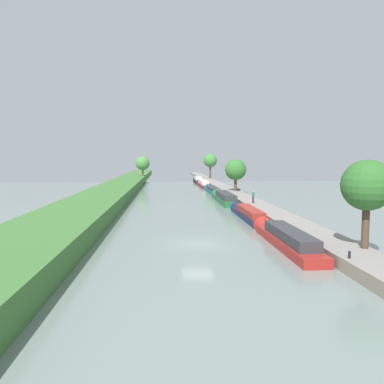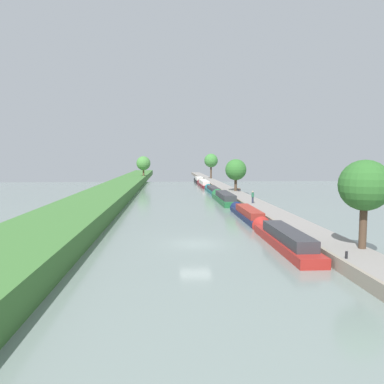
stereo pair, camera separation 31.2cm
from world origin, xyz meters
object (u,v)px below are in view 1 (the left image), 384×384
at_px(narrowboat_navy, 248,213).
at_px(narrowboat_black, 198,180).
at_px(park_bench, 239,189).
at_px(narrowboat_teal, 212,190).
at_px(mooring_bollard_far, 203,178).
at_px(narrowboat_maroon, 203,184).
at_px(mooring_bollard_near, 349,255).
at_px(narrowboat_red, 284,238).
at_px(narrowboat_green, 224,198).
at_px(person_walking, 253,197).

xyz_separation_m(narrowboat_navy, narrowboat_black, (-0.27, 63.82, 0.11)).
bearing_deg(park_bench, narrowboat_teal, 122.31).
bearing_deg(narrowboat_black, mooring_bollard_far, 64.41).
bearing_deg(narrowboat_maroon, mooring_bollard_near, -88.38).
height_order(narrowboat_red, mooring_bollard_near, narrowboat_red).
relative_size(mooring_bollard_far, park_bench, 0.30).
bearing_deg(mooring_bollard_near, mooring_bollard_far, 90.00).
xyz_separation_m(narrowboat_maroon, park_bench, (4.39, -23.12, 0.53)).
distance_m(narrowboat_red, narrowboat_green, 30.03).
height_order(narrowboat_red, narrowboat_black, narrowboat_black).
height_order(narrowboat_green, narrowboat_black, narrowboat_black).
height_order(narrowboat_teal, person_walking, person_walking).
height_order(narrowboat_teal, mooring_bollard_near, mooring_bollard_near).
bearing_deg(narrowboat_navy, person_walking, 72.10).
bearing_deg(mooring_bollard_near, narrowboat_green, 92.96).
height_order(narrowboat_navy, mooring_bollard_near, narrowboat_navy).
height_order(narrowboat_teal, park_bench, park_bench).
relative_size(narrowboat_maroon, park_bench, 11.13).
distance_m(narrowboat_red, mooring_bollard_far, 81.75).
bearing_deg(narrowboat_maroon, narrowboat_green, -89.88).
xyz_separation_m(narrowboat_teal, narrowboat_black, (-0.20, 31.09, 0.14)).
height_order(narrowboat_navy, narrowboat_teal, narrowboat_navy).
xyz_separation_m(narrowboat_maroon, narrowboat_black, (0.02, 14.56, 0.01)).
height_order(narrowboat_red, park_bench, narrowboat_red).
xyz_separation_m(narrowboat_red, narrowboat_green, (-0.15, 30.03, 0.02)).
relative_size(narrowboat_black, person_walking, 6.26).
xyz_separation_m(narrowboat_green, person_walking, (2.62, -8.80, 1.05)).
relative_size(narrowboat_navy, person_walking, 7.96).
bearing_deg(park_bench, narrowboat_navy, -98.91).
relative_size(narrowboat_black, mooring_bollard_near, 23.11).
height_order(narrowboat_green, person_walking, person_walking).
relative_size(narrowboat_red, narrowboat_teal, 0.92).
xyz_separation_m(narrowboat_black, mooring_bollard_far, (1.96, 4.10, 0.40)).
bearing_deg(mooring_bollard_far, narrowboat_red, -91.24).
xyz_separation_m(narrowboat_maroon, person_walking, (2.69, -41.84, 1.05)).
distance_m(mooring_bollard_far, park_bench, 41.85).
bearing_deg(mooring_bollard_far, mooring_bollard_near, -90.00).
relative_size(narrowboat_red, narrowboat_green, 0.87).
bearing_deg(narrowboat_maroon, mooring_bollard_far, 83.92).
xyz_separation_m(narrowboat_black, park_bench, (4.37, -37.68, 0.52)).
bearing_deg(mooring_bollard_near, narrowboat_navy, 94.64).
distance_m(narrowboat_navy, mooring_bollard_near, 20.98).
distance_m(narrowboat_red, narrowboat_navy, 13.81).
relative_size(narrowboat_red, mooring_bollard_far, 29.93).
bearing_deg(narrowboat_red, park_bench, 84.04).
relative_size(narrowboat_maroon, mooring_bollard_far, 37.11).
relative_size(narrowboat_green, person_walking, 9.33).
bearing_deg(park_bench, person_walking, -95.20).
relative_size(narrowboat_teal, narrowboat_maroon, 0.88).
bearing_deg(narrowboat_red, narrowboat_teal, 90.00).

